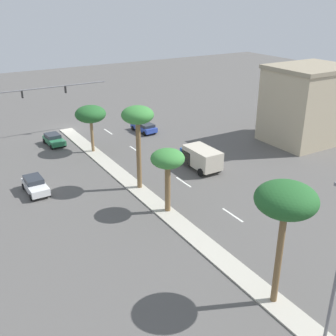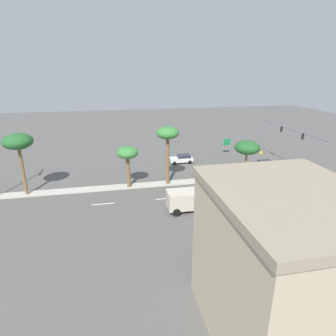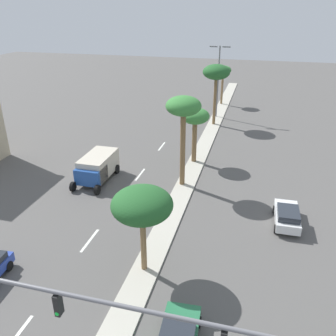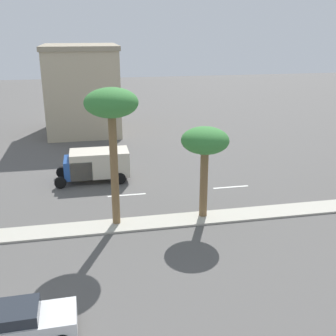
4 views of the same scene
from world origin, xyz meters
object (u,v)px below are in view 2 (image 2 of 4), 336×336
object	(u,v)px
palm_tree_far	(18,143)
palm_tree_outboard	(127,154)
directional_road_sign	(227,143)
commercial_building	(283,269)
palm_tree_mid	(168,135)
sedan_blue_mid	(305,196)
traffic_signal_gantry	(276,136)
sedan_white_inboard	(182,159)
sedan_green_near	(263,164)
palm_tree_center	(247,148)
box_truck	(190,199)

from	to	relation	value
palm_tree_far	palm_tree_outboard	bearing A→B (deg)	-91.00
directional_road_sign	commercial_building	xyz separation A→B (m)	(-37.85, 12.47, 2.69)
palm_tree_mid	sedan_blue_mid	xyz separation A→B (m)	(-8.87, -15.78, -6.52)
palm_tree_mid	traffic_signal_gantry	bearing A→B (deg)	-70.95
palm_tree_mid	sedan_white_inboard	distance (m)	12.10
traffic_signal_gantry	palm_tree_far	bearing A→B (deg)	99.91
traffic_signal_gantry	sedan_white_inboard	size ratio (longest dim) A/B	4.32
traffic_signal_gantry	commercial_building	bearing A→B (deg)	149.21
directional_road_sign	sedan_white_inboard	size ratio (longest dim) A/B	0.77
sedan_green_near	sedan_white_inboard	size ratio (longest dim) A/B	0.97
commercial_building	palm_tree_center	size ratio (longest dim) A/B	1.75
commercial_building	palm_tree_outboard	bearing A→B (deg)	16.02
sedan_blue_mid	sedan_green_near	world-z (taller)	sedan_green_near
palm_tree_mid	sedan_white_inboard	bearing A→B (deg)	-25.50
sedan_green_near	sedan_blue_mid	bearing A→B (deg)	174.01
palm_tree_outboard	sedan_white_inboard	xyz separation A→B (m)	(9.19, -9.96, -4.13)
sedan_blue_mid	box_truck	bearing A→B (deg)	87.07
palm_tree_mid	palm_tree_far	distance (m)	19.05
palm_tree_mid	sedan_green_near	bearing A→B (deg)	-78.02
palm_tree_mid	palm_tree_outboard	world-z (taller)	palm_tree_mid
sedan_white_inboard	commercial_building	bearing A→B (deg)	175.54
directional_road_sign	palm_tree_center	distance (m)	12.77
palm_tree_center	palm_tree_mid	size ratio (longest dim) A/B	0.69
palm_tree_far	sedan_white_inboard	bearing A→B (deg)	-69.10
sedan_green_near	box_truck	distance (m)	19.86
palm_tree_outboard	commercial_building	bearing A→B (deg)	-163.98
directional_road_sign	box_truck	size ratio (longest dim) A/B	0.54
sedan_green_near	palm_tree_center	bearing A→B (deg)	124.02
commercial_building	palm_tree_outboard	distance (m)	26.34
traffic_signal_gantry	directional_road_sign	bearing A→B (deg)	52.73
sedan_green_near	commercial_building	bearing A→B (deg)	151.97
sedan_green_near	box_truck	bearing A→B (deg)	126.28
directional_road_sign	palm_tree_far	xyz separation A→B (m)	(-12.30, 33.22, 4.90)
sedan_green_near	sedan_white_inboard	world-z (taller)	sedan_white_inboard
palm_tree_mid	palm_tree_outboard	xyz separation A→B (m)	(0.04, 5.56, -2.33)
palm_tree_far	directional_road_sign	bearing A→B (deg)	-69.68
palm_tree_mid	sedan_green_near	distance (m)	18.65
palm_tree_outboard	palm_tree_far	bearing A→B (deg)	89.00
directional_road_sign	palm_tree_outboard	distance (m)	23.53
sedan_green_near	palm_tree_outboard	bearing A→B (deg)	99.00
commercial_building	sedan_white_inboard	xyz separation A→B (m)	(34.50, -2.69, -4.15)
palm_tree_outboard	sedan_white_inboard	size ratio (longest dim) A/B	1.44
commercial_building	box_truck	xyz separation A→B (m)	(17.15, 0.62, -3.59)
commercial_building	palm_tree_far	world-z (taller)	commercial_building
palm_tree_center	sedan_green_near	size ratio (longest dim) A/B	1.47
traffic_signal_gantry	box_truck	size ratio (longest dim) A/B	3.01
palm_tree_mid	sedan_blue_mid	bearing A→B (deg)	-119.34
palm_tree_outboard	sedan_white_inboard	world-z (taller)	palm_tree_outboard
sedan_blue_mid	sedan_white_inboard	world-z (taller)	sedan_white_inboard
sedan_green_near	box_truck	xyz separation A→B (m)	(-11.75, 16.00, 0.62)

